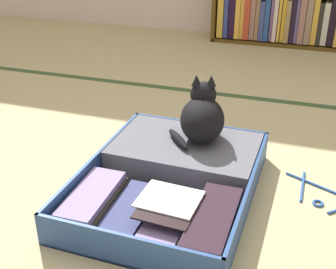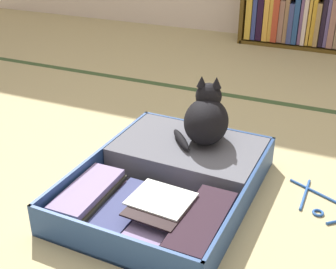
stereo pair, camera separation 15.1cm
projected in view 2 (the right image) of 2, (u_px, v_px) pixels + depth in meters
name	position (u px, v px, depth m)	size (l,w,h in m)	color
ground_plane	(172.00, 199.00, 1.64)	(10.00, 10.00, 0.00)	tan
tatami_border	(247.00, 98.00, 2.50)	(4.80, 0.05, 0.00)	#37502B
open_suitcase	(174.00, 176.00, 1.68)	(0.62, 0.81, 0.12)	navy
black_cat	(206.00, 118.00, 1.76)	(0.26, 0.28, 0.26)	black
clothes_hanger	(329.00, 205.00, 1.60)	(0.34, 0.25, 0.01)	#27549F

